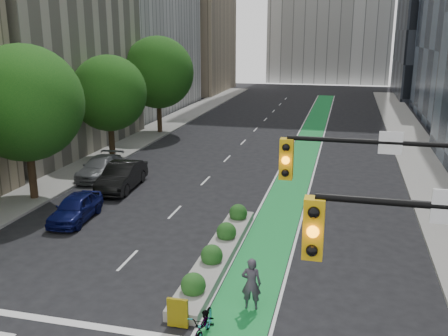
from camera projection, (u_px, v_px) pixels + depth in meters
The scene contains 14 objects.
sidewalk_left at pixel (120, 148), 41.02m from camera, with size 3.60×90.00×0.15m, color gray.
sidewalk_right at pixel (425, 166), 35.56m from camera, with size 3.60×90.00×0.15m, color gray.
bike_lane_paint at pixel (307, 145), 42.29m from camera, with size 2.20×70.00×0.01m, color #198A3A.
building_tan_far at pixel (181, 7), 77.87m from camera, with size 14.00×16.00×26.00m, color tan.
tree_mid at pixel (25, 103), 27.21m from camera, with size 6.40×6.40×8.78m.
tree_midfar at pixel (109, 93), 36.74m from camera, with size 5.60×5.60×7.76m.
tree_far at pixel (158, 73), 45.90m from camera, with size 6.60×6.60×9.00m.
signal_right at pixel (448, 227), 12.06m from camera, with size 5.82×0.51×7.20m.
median_planter at pixel (218, 251), 21.12m from camera, with size 1.20×10.26×1.10m.
bicycle at pixel (204, 325), 15.47m from camera, with size 0.75×2.15×1.13m, color gray.
cyclist at pixel (251, 284), 17.22m from camera, with size 0.70×0.46×1.91m, color #3D3742.
parked_car_left_near at pixel (76, 208), 25.40m from camera, with size 1.62×4.04×1.38m, color #0C1148.
parked_car_left_mid at pixel (122, 176), 30.48m from camera, with size 1.72×4.94×1.63m, color black.
parked_car_left_far at pixel (100, 167), 32.93m from camera, with size 1.91×4.70×1.36m, color slate.
Camera 1 is at (6.10, -11.76, 9.38)m, focal length 40.00 mm.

